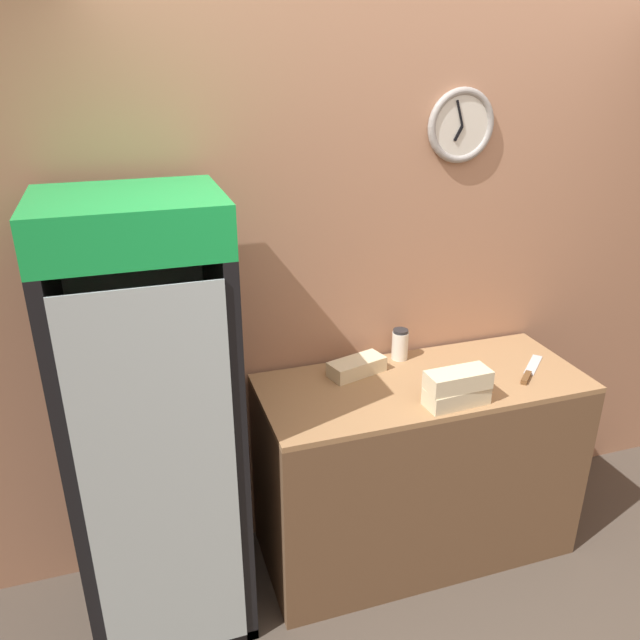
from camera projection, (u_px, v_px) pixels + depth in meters
The scene contains 8 objects.
wall_back at pixel (396, 265), 2.89m from camera, with size 5.20×0.09×2.70m.
prep_counter at pixel (417, 467), 2.93m from camera, with size 1.45×0.60×0.92m.
beverage_cooler at pixel (151, 406), 2.43m from camera, with size 0.63×0.61×1.83m.
sandwich_stack_bottom at pixel (456, 396), 2.56m from camera, with size 0.28×0.13×0.08m.
sandwich_stack_middle at pixel (458, 380), 2.53m from camera, with size 0.27×0.12×0.08m.
sandwich_flat_left at pixel (357, 367), 2.80m from camera, with size 0.28×0.18×0.07m.
chefs_knife at pixel (529, 373), 2.81m from camera, with size 0.26×0.25×0.02m.
condiment_jar at pixel (400, 344), 2.93m from camera, with size 0.08×0.08×0.15m.
Camera 1 is at (-1.19, -1.31, 2.25)m, focal length 35.00 mm.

